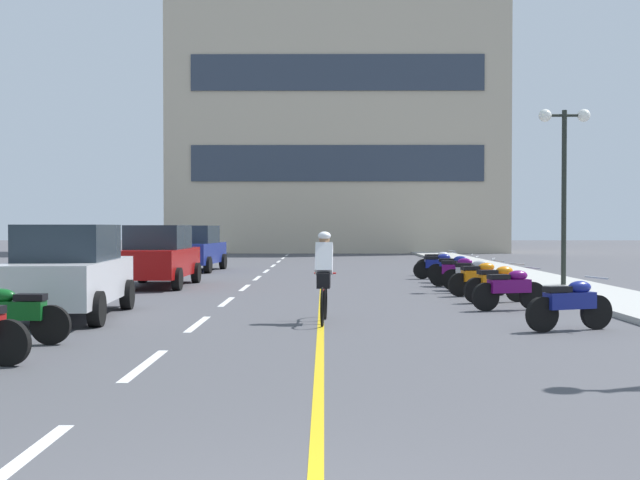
{
  "coord_description": "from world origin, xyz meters",
  "views": [
    {
      "loc": [
        0.31,
        -3.49,
        1.79
      ],
      "look_at": [
        0.18,
        19.01,
        1.37
      ],
      "focal_mm": 41.63,
      "sensor_mm": 36.0,
      "label": 1
    }
  ],
  "objects_px": {
    "parked_car_near": "(69,271)",
    "motorcycle_5": "(497,282)",
    "parked_car_mid": "(159,256)",
    "cyclist_rider": "(324,275)",
    "parked_car_far": "(195,248)",
    "motorcycle_8": "(458,271)",
    "motorcycle_4": "(510,288)",
    "motorcycle_7": "(473,274)",
    "motorcycle_10": "(438,265)",
    "street_lamp_mid": "(564,156)",
    "motorcycle_2": "(13,314)",
    "motorcycle_11": "(438,262)",
    "motorcycle_3": "(570,303)",
    "motorcycle_9": "(454,268)",
    "motorcycle_6": "(480,278)"
  },
  "relations": [
    {
      "from": "motorcycle_10",
      "to": "parked_car_mid",
      "type": "bearing_deg",
      "value": -160.21
    },
    {
      "from": "motorcycle_9",
      "to": "motorcycle_10",
      "type": "bearing_deg",
      "value": 97.53
    },
    {
      "from": "parked_car_near",
      "to": "cyclist_rider",
      "type": "height_order",
      "value": "parked_car_near"
    },
    {
      "from": "motorcycle_11",
      "to": "motorcycle_8",
      "type": "bearing_deg",
      "value": -92.37
    },
    {
      "from": "motorcycle_4",
      "to": "motorcycle_9",
      "type": "relative_size",
      "value": 1.0
    },
    {
      "from": "motorcycle_5",
      "to": "motorcycle_6",
      "type": "xyz_separation_m",
      "value": [
        -0.07,
        1.63,
        0.0
      ]
    },
    {
      "from": "motorcycle_5",
      "to": "motorcycle_9",
      "type": "height_order",
      "value": "same"
    },
    {
      "from": "motorcycle_3",
      "to": "motorcycle_11",
      "type": "distance_m",
      "value": 14.37
    },
    {
      "from": "motorcycle_5",
      "to": "motorcycle_8",
      "type": "bearing_deg",
      "value": 91.32
    },
    {
      "from": "parked_car_near",
      "to": "motorcycle_5",
      "type": "distance_m",
      "value": 9.51
    },
    {
      "from": "parked_car_near",
      "to": "motorcycle_4",
      "type": "distance_m",
      "value": 9.04
    },
    {
      "from": "parked_car_near",
      "to": "cyclist_rider",
      "type": "distance_m",
      "value": 5.04
    },
    {
      "from": "motorcycle_5",
      "to": "motorcycle_10",
      "type": "bearing_deg",
      "value": 91.27
    },
    {
      "from": "parked_car_mid",
      "to": "cyclist_rider",
      "type": "relative_size",
      "value": 2.39
    },
    {
      "from": "motorcycle_2",
      "to": "motorcycle_10",
      "type": "height_order",
      "value": "same"
    },
    {
      "from": "motorcycle_3",
      "to": "parked_car_near",
      "type": "bearing_deg",
      "value": 169.02
    },
    {
      "from": "parked_car_far",
      "to": "motorcycle_10",
      "type": "distance_m",
      "value": 10.1
    },
    {
      "from": "parked_car_far",
      "to": "motorcycle_10",
      "type": "bearing_deg",
      "value": -26.08
    },
    {
      "from": "parked_car_far",
      "to": "street_lamp_mid",
      "type": "bearing_deg",
      "value": -35.05
    },
    {
      "from": "motorcycle_3",
      "to": "parked_car_mid",
      "type": "bearing_deg",
      "value": 134.4
    },
    {
      "from": "street_lamp_mid",
      "to": "motorcycle_8",
      "type": "distance_m",
      "value": 4.44
    },
    {
      "from": "parked_car_mid",
      "to": "cyclist_rider",
      "type": "xyz_separation_m",
      "value": [
        4.92,
        -8.23,
        -0.03
      ]
    },
    {
      "from": "motorcycle_8",
      "to": "motorcycle_5",
      "type": "bearing_deg",
      "value": -88.68
    },
    {
      "from": "parked_car_far",
      "to": "motorcycle_5",
      "type": "relative_size",
      "value": 2.62
    },
    {
      "from": "parked_car_far",
      "to": "motorcycle_11",
      "type": "distance_m",
      "value": 9.7
    },
    {
      "from": "motorcycle_2",
      "to": "motorcycle_10",
      "type": "xyz_separation_m",
      "value": [
        8.57,
        14.04,
        0.0
      ]
    },
    {
      "from": "motorcycle_2",
      "to": "motorcycle_11",
      "type": "relative_size",
      "value": 1.01
    },
    {
      "from": "street_lamp_mid",
      "to": "motorcycle_7",
      "type": "distance_m",
      "value": 4.36
    },
    {
      "from": "motorcycle_3",
      "to": "cyclist_rider",
      "type": "height_order",
      "value": "cyclist_rider"
    },
    {
      "from": "motorcycle_2",
      "to": "motorcycle_5",
      "type": "height_order",
      "value": "same"
    },
    {
      "from": "parked_car_far",
      "to": "motorcycle_6",
      "type": "distance_m",
      "value": 14.03
    },
    {
      "from": "motorcycle_7",
      "to": "motorcycle_11",
      "type": "xyz_separation_m",
      "value": [
        0.06,
        6.63,
        0.0
      ]
    },
    {
      "from": "cyclist_rider",
      "to": "motorcycle_4",
      "type": "bearing_deg",
      "value": 26.61
    },
    {
      "from": "motorcycle_5",
      "to": "motorcycle_11",
      "type": "xyz_separation_m",
      "value": [
        0.11,
        9.7,
        0.0
      ]
    },
    {
      "from": "cyclist_rider",
      "to": "motorcycle_6",
      "type": "bearing_deg",
      "value": 52.62
    },
    {
      "from": "motorcycle_2",
      "to": "motorcycle_4",
      "type": "distance_m",
      "value": 9.79
    },
    {
      "from": "motorcycle_10",
      "to": "motorcycle_7",
      "type": "bearing_deg",
      "value": -87.26
    },
    {
      "from": "motorcycle_4",
      "to": "street_lamp_mid",
      "type": "bearing_deg",
      "value": 61.96
    },
    {
      "from": "motorcycle_4",
      "to": "motorcycle_9",
      "type": "bearing_deg",
      "value": 88.72
    },
    {
      "from": "motorcycle_4",
      "to": "motorcycle_7",
      "type": "relative_size",
      "value": 1.02
    },
    {
      "from": "parked_car_mid",
      "to": "motorcycle_5",
      "type": "height_order",
      "value": "parked_car_mid"
    },
    {
      "from": "parked_car_mid",
      "to": "street_lamp_mid",
      "type": "bearing_deg",
      "value": -4.01
    },
    {
      "from": "parked_car_near",
      "to": "motorcycle_5",
      "type": "xyz_separation_m",
      "value": [
        9.05,
        2.89,
        -0.44
      ]
    },
    {
      "from": "parked_car_far",
      "to": "motorcycle_8",
      "type": "height_order",
      "value": "parked_car_far"
    },
    {
      "from": "motorcycle_6",
      "to": "motorcycle_8",
      "type": "xyz_separation_m",
      "value": [
        -0.03,
        2.84,
        0.0
      ]
    },
    {
      "from": "street_lamp_mid",
      "to": "motorcycle_6",
      "type": "height_order",
      "value": "street_lamp_mid"
    },
    {
      "from": "motorcycle_7",
      "to": "motorcycle_4",
      "type": "bearing_deg",
      "value": -92.01
    },
    {
      "from": "parked_car_far",
      "to": "motorcycle_6",
      "type": "relative_size",
      "value": 2.58
    },
    {
      "from": "motorcycle_2",
      "to": "motorcycle_3",
      "type": "distance_m",
      "value": 9.03
    },
    {
      "from": "motorcycle_11",
      "to": "motorcycle_5",
      "type": "bearing_deg",
      "value": -90.67
    }
  ]
}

